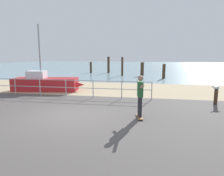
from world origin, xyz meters
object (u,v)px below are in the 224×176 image
skateboarder (140,93)px  seagull (216,88)px  skateboard (140,117)px  bollard_short (216,97)px  sailboat (48,83)px

skateboarder → seagull: bearing=37.8°
skateboard → bollard_short: (3.71, 2.87, 0.34)m
sailboat → bollard_short: 10.55m
bollard_short → skateboarder: bearing=-142.3°
bollard_short → seagull: (-0.02, -0.00, 0.48)m
skateboarder → sailboat: bearing=142.3°
sailboat → seagull: 10.54m
skateboarder → bollard_short: skateboarder is taller
bollard_short → sailboat: bearing=167.8°
skateboard → seagull: 4.75m
skateboard → seagull: bearing=37.8°
seagull → skateboard: bearing=-142.2°
skateboarder → seagull: skateboarder is taller
skateboarder → seagull: 4.68m
sailboat → seagull: size_ratio=10.35×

